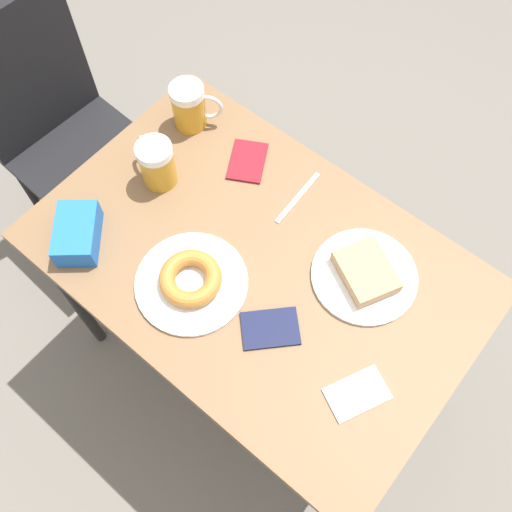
{
  "coord_description": "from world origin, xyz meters",
  "views": [
    {
      "loc": [
        -0.46,
        -0.38,
        1.96
      ],
      "look_at": [
        0.0,
        0.0,
        0.78
      ],
      "focal_mm": 40.0,
      "sensor_mm": 36.0,
      "label": 1
    }
  ],
  "objects": [
    {
      "name": "passport_near_edge",
      "position": [
        0.2,
        0.2,
        0.77
      ],
      "size": [
        0.15,
        0.14,
        0.01
      ],
      "rotation": [
        0.0,
        0.0,
        5.22
      ],
      "color": "maroon",
      "rests_on": "table"
    },
    {
      "name": "plate_with_donut",
      "position": [
        -0.14,
        0.07,
        0.78
      ],
      "size": [
        0.26,
        0.26,
        0.05
      ],
      "color": "white",
      "rests_on": "table"
    },
    {
      "name": "plate_with_cake",
      "position": [
        0.13,
        -0.22,
        0.78
      ],
      "size": [
        0.25,
        0.25,
        0.05
      ],
      "color": "white",
      "rests_on": "table"
    },
    {
      "name": "beer_mug_center",
      "position": [
        0.21,
        0.39,
        0.83
      ],
      "size": [
        0.1,
        0.12,
        0.13
      ],
      "color": "#C68C23",
      "rests_on": "table"
    },
    {
      "name": "table",
      "position": [
        0.0,
        0.0,
        0.69
      ],
      "size": [
        0.68,
        1.03,
        0.76
      ],
      "color": "brown",
      "rests_on": "ground_plane"
    },
    {
      "name": "fork",
      "position": [
        0.2,
        0.03,
        0.76
      ],
      "size": [
        0.18,
        0.02,
        0.0
      ],
      "rotation": [
        0.0,
        0.0,
        4.76
      ],
      "color": "silver",
      "rests_on": "table"
    },
    {
      "name": "beer_mug_left",
      "position": [
        0.02,
        0.33,
        0.83
      ],
      "size": [
        0.09,
        0.13,
        0.13
      ],
      "color": "#C68C23",
      "rests_on": "table"
    },
    {
      "name": "ground_plane",
      "position": [
        0.0,
        0.0,
        0.0
      ],
      "size": [
        8.0,
        8.0,
        0.0
      ],
      "primitive_type": "plane",
      "color": "#666059"
    },
    {
      "name": "napkin_folded",
      "position": [
        -0.11,
        -0.36,
        0.77
      ],
      "size": [
        0.15,
        0.13,
        0.0
      ],
      "rotation": [
        0.0,
        0.0,
        5.83
      ],
      "color": "white",
      "rests_on": "table"
    },
    {
      "name": "blue_pouch",
      "position": [
        -0.23,
        0.36,
        0.79
      ],
      "size": [
        0.17,
        0.17,
        0.06
      ],
      "rotation": [
        0.0,
        0.0,
        0.71
      ],
      "color": "blue",
      "rests_on": "table"
    },
    {
      "name": "passport_far_edge",
      "position": [
        -0.11,
        -0.13,
        0.77
      ],
      "size": [
        0.15,
        0.15,
        0.01
      ],
      "rotation": [
        0.0,
        0.0,
        0.81
      ],
      "color": "#141938",
      "rests_on": "table"
    },
    {
      "name": "chair",
      "position": [
        0.06,
        0.86,
        0.55
      ],
      "size": [
        0.42,
        0.42,
        0.92
      ],
      "rotation": [
        0.0,
        0.0,
        -0.05
      ],
      "color": "black",
      "rests_on": "ground_plane"
    }
  ]
}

